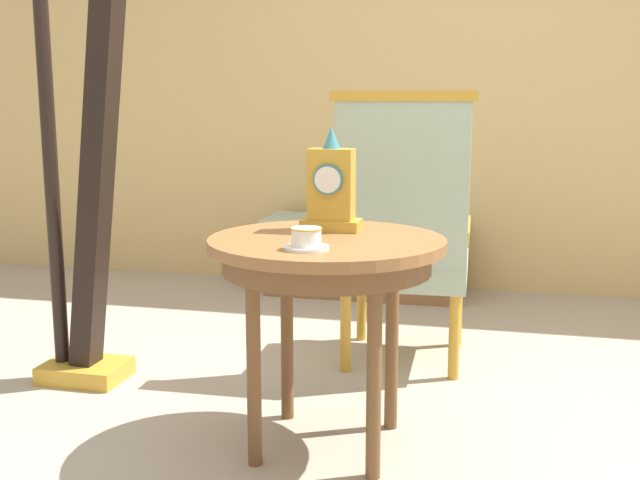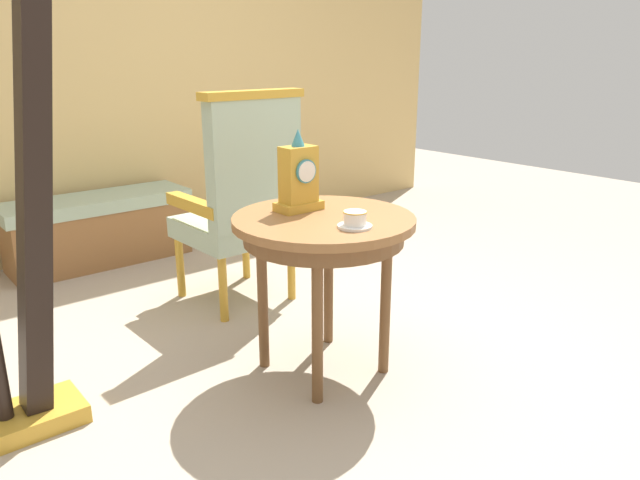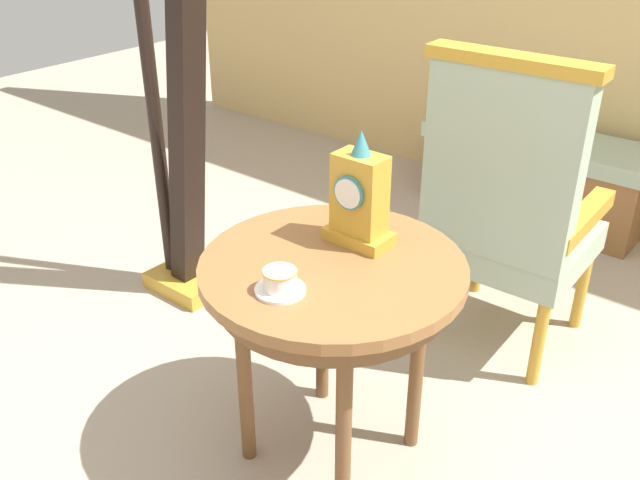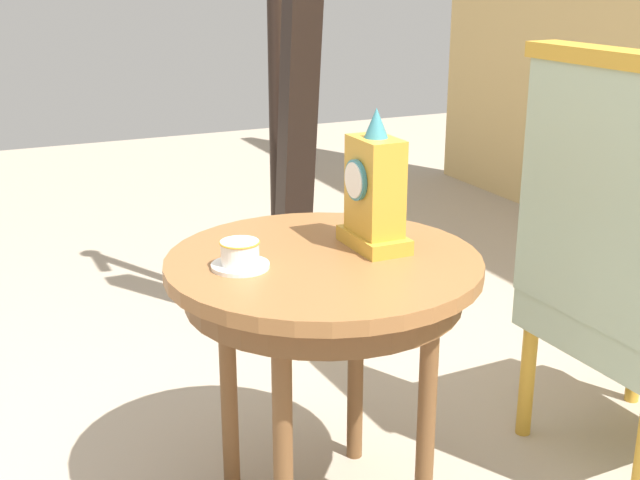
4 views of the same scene
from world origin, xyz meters
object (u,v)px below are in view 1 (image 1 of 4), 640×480
(side_table, at_px, (327,262))
(window_bench, at_px, (366,256))
(harp, at_px, (83,192))
(teacup_left, at_px, (306,239))
(armchair, at_px, (404,227))
(mantel_clock, at_px, (331,189))

(side_table, distance_m, window_bench, 2.05)
(harp, xyz_separation_m, window_bench, (0.81, 1.64, -0.54))
(teacup_left, distance_m, window_bench, 2.26)
(harp, bearing_deg, side_table, -19.06)
(side_table, bearing_deg, harp, 160.94)
(side_table, relative_size, teacup_left, 5.63)
(armchair, xyz_separation_m, harp, (-1.18, -0.46, 0.17))
(mantel_clock, relative_size, window_bench, 0.29)
(teacup_left, xyz_separation_m, armchair, (0.15, 1.02, -0.12))
(side_table, bearing_deg, armchair, 80.48)
(armchair, height_order, window_bench, armchair)
(harp, relative_size, window_bench, 1.62)
(side_table, xyz_separation_m, teacup_left, (-0.01, -0.20, 0.11))
(armchair, distance_m, window_bench, 1.29)
(armchair, bearing_deg, harp, -158.76)
(mantel_clock, distance_m, window_bench, 1.96)
(harp, distance_m, window_bench, 1.91)
(window_bench, bearing_deg, harp, -116.44)
(teacup_left, relative_size, harp, 0.07)
(harp, bearing_deg, window_bench, 63.56)
(armchair, bearing_deg, window_bench, 107.14)
(window_bench, bearing_deg, armchair, -72.86)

